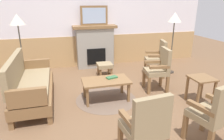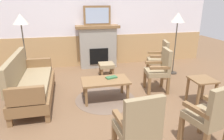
{
  "view_description": "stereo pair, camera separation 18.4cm",
  "coord_description": "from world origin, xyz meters",
  "px_view_note": "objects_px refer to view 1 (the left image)",
  "views": [
    {
      "loc": [
        -1.08,
        -3.65,
        1.98
      ],
      "look_at": [
        0.0,
        0.35,
        0.55
      ],
      "focal_mm": 32.42,
      "sensor_mm": 36.0,
      "label": 1
    },
    {
      "loc": [
        -0.9,
        -3.69,
        1.98
      ],
      "look_at": [
        0.0,
        0.35,
        0.55
      ],
      "focal_mm": 32.42,
      "sensor_mm": 36.0,
      "label": 2
    }
  ],
  "objects_px": {
    "framed_picture": "(94,16)",
    "coffee_table": "(106,82)",
    "armchair_front_left": "(215,112)",
    "floor_lamp_by_chairs": "(174,21)",
    "couch": "(31,85)",
    "armchair_front_center": "(146,125)",
    "book_on_table": "(112,77)",
    "armchair_by_window_left": "(159,68)",
    "footstool": "(105,66)",
    "side_table": "(201,83)",
    "fireplace": "(95,46)",
    "floor_lamp_by_couch": "(18,24)",
    "armchair_near_fireplace": "(158,57)"
  },
  "relations": [
    {
      "from": "coffee_table",
      "to": "armchair_front_center",
      "type": "height_order",
      "value": "armchair_front_center"
    },
    {
      "from": "couch",
      "to": "armchair_front_left",
      "type": "bearing_deg",
      "value": -37.66
    },
    {
      "from": "fireplace",
      "to": "armchair_front_center",
      "type": "bearing_deg",
      "value": -91.87
    },
    {
      "from": "armchair_near_fireplace",
      "to": "armchair_front_center",
      "type": "xyz_separation_m",
      "value": [
        -1.61,
        -2.83,
        0.0
      ]
    },
    {
      "from": "framed_picture",
      "to": "coffee_table",
      "type": "relative_size",
      "value": 0.83
    },
    {
      "from": "couch",
      "to": "coffee_table",
      "type": "relative_size",
      "value": 1.88
    },
    {
      "from": "book_on_table",
      "to": "armchair_front_left",
      "type": "relative_size",
      "value": 0.23
    },
    {
      "from": "coffee_table",
      "to": "armchair_near_fireplace",
      "type": "relative_size",
      "value": 0.98
    },
    {
      "from": "floor_lamp_by_couch",
      "to": "coffee_table",
      "type": "bearing_deg",
      "value": -41.49
    },
    {
      "from": "book_on_table",
      "to": "floor_lamp_by_chairs",
      "type": "distance_m",
      "value": 2.52
    },
    {
      "from": "framed_picture",
      "to": "book_on_table",
      "type": "distance_m",
      "value": 2.45
    },
    {
      "from": "fireplace",
      "to": "floor_lamp_by_chairs",
      "type": "xyz_separation_m",
      "value": [
        1.98,
        -1.08,
        0.8
      ]
    },
    {
      "from": "fireplace",
      "to": "side_table",
      "type": "bearing_deg",
      "value": -61.15
    },
    {
      "from": "framed_picture",
      "to": "couch",
      "type": "height_order",
      "value": "framed_picture"
    },
    {
      "from": "armchair_by_window_left",
      "to": "side_table",
      "type": "bearing_deg",
      "value": -57.6
    },
    {
      "from": "armchair_near_fireplace",
      "to": "armchair_front_left",
      "type": "height_order",
      "value": "same"
    },
    {
      "from": "fireplace",
      "to": "armchair_front_center",
      "type": "distance_m",
      "value": 4.08
    },
    {
      "from": "couch",
      "to": "armchair_front_center",
      "type": "xyz_separation_m",
      "value": [
        1.54,
        -2.04,
        0.14
      ]
    },
    {
      "from": "armchair_front_center",
      "to": "floor_lamp_by_chairs",
      "type": "height_order",
      "value": "floor_lamp_by_chairs"
    },
    {
      "from": "couch",
      "to": "armchair_near_fireplace",
      "type": "bearing_deg",
      "value": 14.1
    },
    {
      "from": "couch",
      "to": "side_table",
      "type": "relative_size",
      "value": 3.27
    },
    {
      "from": "coffee_table",
      "to": "floor_lamp_by_chairs",
      "type": "distance_m",
      "value": 2.7
    },
    {
      "from": "book_on_table",
      "to": "floor_lamp_by_chairs",
      "type": "relative_size",
      "value": 0.14
    },
    {
      "from": "armchair_near_fireplace",
      "to": "floor_lamp_by_couch",
      "type": "height_order",
      "value": "floor_lamp_by_couch"
    },
    {
      "from": "side_table",
      "to": "floor_lamp_by_chairs",
      "type": "height_order",
      "value": "floor_lamp_by_chairs"
    },
    {
      "from": "armchair_front_left",
      "to": "floor_lamp_by_chairs",
      "type": "relative_size",
      "value": 0.58
    },
    {
      "from": "footstool",
      "to": "floor_lamp_by_chairs",
      "type": "height_order",
      "value": "floor_lamp_by_chairs"
    },
    {
      "from": "fireplace",
      "to": "armchair_front_center",
      "type": "height_order",
      "value": "fireplace"
    },
    {
      "from": "armchair_by_window_left",
      "to": "armchair_front_left",
      "type": "xyz_separation_m",
      "value": [
        -0.18,
        -1.94,
        0.0
      ]
    },
    {
      "from": "framed_picture",
      "to": "armchair_near_fireplace",
      "type": "bearing_deg",
      "value": -40.23
    },
    {
      "from": "armchair_near_fireplace",
      "to": "floor_lamp_by_chairs",
      "type": "xyz_separation_m",
      "value": [
        0.51,
        0.16,
        0.91
      ]
    },
    {
      "from": "armchair_front_left",
      "to": "side_table",
      "type": "distance_m",
      "value": 1.33
    },
    {
      "from": "framed_picture",
      "to": "coffee_table",
      "type": "distance_m",
      "value": 2.55
    },
    {
      "from": "framed_picture",
      "to": "footstool",
      "type": "height_order",
      "value": "framed_picture"
    },
    {
      "from": "book_on_table",
      "to": "armchair_front_left",
      "type": "height_order",
      "value": "armchair_front_left"
    },
    {
      "from": "footstool",
      "to": "side_table",
      "type": "height_order",
      "value": "side_table"
    },
    {
      "from": "footstool",
      "to": "armchair_front_left",
      "type": "height_order",
      "value": "armchair_front_left"
    },
    {
      "from": "fireplace",
      "to": "coffee_table",
      "type": "height_order",
      "value": "fireplace"
    },
    {
      "from": "fireplace",
      "to": "framed_picture",
      "type": "bearing_deg",
      "value": 90.0
    },
    {
      "from": "side_table",
      "to": "floor_lamp_by_chairs",
      "type": "xyz_separation_m",
      "value": [
        0.39,
        1.81,
        1.02
      ]
    },
    {
      "from": "side_table",
      "to": "floor_lamp_by_couch",
      "type": "xyz_separation_m",
      "value": [
        -3.56,
        2.2,
        1.02
      ]
    },
    {
      "from": "book_on_table",
      "to": "armchair_by_window_left",
      "type": "height_order",
      "value": "armchair_by_window_left"
    },
    {
      "from": "book_on_table",
      "to": "footstool",
      "type": "bearing_deg",
      "value": 83.54
    },
    {
      "from": "armchair_by_window_left",
      "to": "armchair_front_center",
      "type": "height_order",
      "value": "same"
    },
    {
      "from": "couch",
      "to": "floor_lamp_by_chairs",
      "type": "bearing_deg",
      "value": 14.64
    },
    {
      "from": "book_on_table",
      "to": "armchair_by_window_left",
      "type": "relative_size",
      "value": 0.23
    },
    {
      "from": "floor_lamp_by_couch",
      "to": "fireplace",
      "type": "bearing_deg",
      "value": 19.33
    },
    {
      "from": "coffee_table",
      "to": "footstool",
      "type": "bearing_deg",
      "value": 77.99
    },
    {
      "from": "framed_picture",
      "to": "floor_lamp_by_couch",
      "type": "relative_size",
      "value": 0.48
    },
    {
      "from": "fireplace",
      "to": "armchair_front_center",
      "type": "relative_size",
      "value": 1.33
    }
  ]
}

